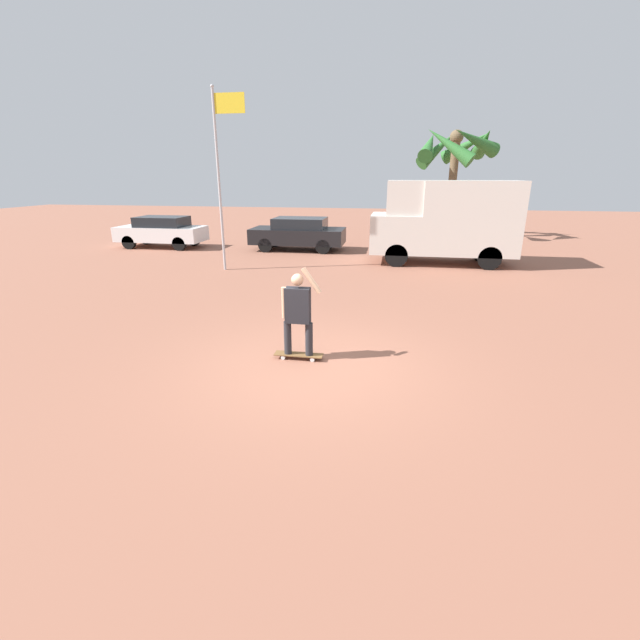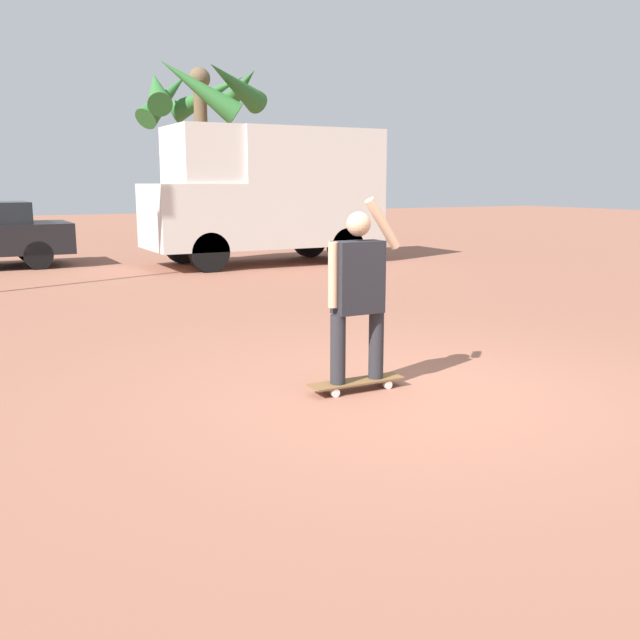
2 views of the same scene
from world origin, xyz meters
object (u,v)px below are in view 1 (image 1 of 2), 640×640
object	(u,v)px
skateboard	(299,355)
person_skateboarder	(298,310)
parked_car_black	(298,233)
parked_car_white	(162,231)
flagpole	(221,166)
palm_tree_near_van	(456,148)
camper_van	(446,220)

from	to	relation	value
skateboard	person_skateboarder	world-z (taller)	person_skateboarder
parked_car_black	parked_car_white	bearing A→B (deg)	-177.14
flagpole	palm_tree_near_van	bearing A→B (deg)	48.87
parked_car_white	palm_tree_near_van	xyz separation A→B (m)	(13.99, 5.83, 3.89)
skateboard	flagpole	world-z (taller)	flagpole
palm_tree_near_van	flagpole	world-z (taller)	flagpole
skateboard	parked_car_white	distance (m)	15.18
parked_car_white	flagpole	distance (m)	7.28
parked_car_black	flagpole	xyz separation A→B (m)	(-1.62, -4.75, 2.83)
person_skateboarder	flagpole	distance (m)	9.05
camper_van	parked_car_white	bearing A→B (deg)	172.06
person_skateboarder	flagpole	bearing A→B (deg)	120.09
parked_car_white	person_skateboarder	bearing A→B (deg)	-51.77
skateboard	person_skateboarder	xyz separation A→B (m)	(-0.00, 0.00, 0.90)
parked_car_black	palm_tree_near_van	bearing A→B (deg)	36.85
skateboard	palm_tree_near_van	distance (m)	18.89
palm_tree_near_van	parked_car_white	bearing A→B (deg)	-157.39
person_skateboarder	camper_van	size ratio (longest dim) A/B	0.31
palm_tree_near_van	camper_van	bearing A→B (deg)	-97.56
person_skateboarder	palm_tree_near_van	size ratio (longest dim) A/B	0.29
skateboard	camper_van	distance (m)	10.84
skateboard	parked_car_black	xyz separation A→B (m)	(-2.72, 12.24, 0.70)
parked_car_black	flagpole	bearing A→B (deg)	-108.79
palm_tree_near_van	flagpole	xyz separation A→B (m)	(-8.95, -10.25, -1.05)
skateboard	palm_tree_near_van	xyz separation A→B (m)	(4.61, 17.74, 4.58)
person_skateboarder	camper_van	distance (m)	10.75
person_skateboarder	parked_car_black	world-z (taller)	person_skateboarder
parked_car_white	flagpole	size ratio (longest dim) A/B	0.67
person_skateboarder	parked_car_black	size ratio (longest dim) A/B	0.39
skateboard	palm_tree_near_van	world-z (taller)	palm_tree_near_van
skateboard	camper_van	bearing A→B (deg)	70.42
parked_car_black	palm_tree_near_van	world-z (taller)	palm_tree_near_van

